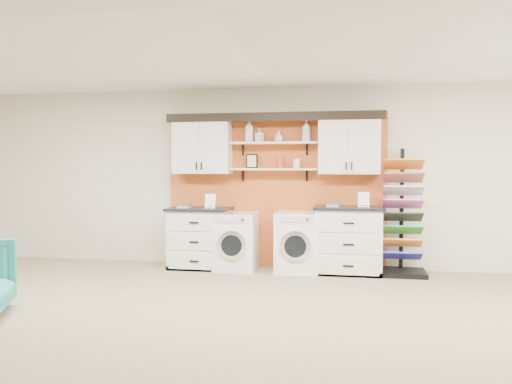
% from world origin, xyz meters
% --- Properties ---
extents(floor, '(10.00, 10.00, 0.00)m').
position_xyz_m(floor, '(0.00, 0.00, 0.00)').
color(floor, gray).
rests_on(floor, ground).
extents(ceiling, '(10.00, 10.00, 0.00)m').
position_xyz_m(ceiling, '(0.00, 0.00, 2.80)').
color(ceiling, white).
rests_on(ceiling, wall_back).
extents(wall_back, '(10.00, 0.00, 10.00)m').
position_xyz_m(wall_back, '(0.00, 4.00, 1.40)').
color(wall_back, beige).
rests_on(wall_back, floor).
extents(accent_panel, '(3.40, 0.07, 2.40)m').
position_xyz_m(accent_panel, '(0.00, 3.96, 1.20)').
color(accent_panel, '#BB5220').
rests_on(accent_panel, wall_back).
extents(upper_cabinet_left, '(0.90, 0.35, 0.84)m').
position_xyz_m(upper_cabinet_left, '(-1.13, 3.79, 1.88)').
color(upper_cabinet_left, silver).
rests_on(upper_cabinet_left, wall_back).
extents(upper_cabinet_right, '(0.90, 0.35, 0.84)m').
position_xyz_m(upper_cabinet_right, '(1.13, 3.79, 1.88)').
color(upper_cabinet_right, silver).
rests_on(upper_cabinet_right, wall_back).
extents(shelf_lower, '(1.32, 0.28, 0.03)m').
position_xyz_m(shelf_lower, '(0.00, 3.80, 1.53)').
color(shelf_lower, silver).
rests_on(shelf_lower, wall_back).
extents(shelf_upper, '(1.32, 0.28, 0.03)m').
position_xyz_m(shelf_upper, '(0.00, 3.80, 1.93)').
color(shelf_upper, silver).
rests_on(shelf_upper, wall_back).
extents(crown_molding, '(3.30, 0.41, 0.13)m').
position_xyz_m(crown_molding, '(0.00, 3.81, 2.33)').
color(crown_molding, black).
rests_on(crown_molding, wall_back).
extents(picture_frame, '(0.18, 0.02, 0.22)m').
position_xyz_m(picture_frame, '(-0.35, 3.85, 1.66)').
color(picture_frame, black).
rests_on(picture_frame, shelf_lower).
extents(canister_red, '(0.11, 0.11, 0.16)m').
position_xyz_m(canister_red, '(0.10, 3.80, 1.62)').
color(canister_red, red).
rests_on(canister_red, shelf_lower).
extents(canister_cream, '(0.10, 0.10, 0.14)m').
position_xyz_m(canister_cream, '(0.35, 3.80, 1.61)').
color(canister_cream, silver).
rests_on(canister_cream, shelf_lower).
extents(base_cabinet_left, '(0.96, 0.66, 0.94)m').
position_xyz_m(base_cabinet_left, '(-1.13, 3.64, 0.47)').
color(base_cabinet_left, silver).
rests_on(base_cabinet_left, floor).
extents(base_cabinet_right, '(1.01, 0.66, 0.98)m').
position_xyz_m(base_cabinet_right, '(1.13, 3.64, 0.49)').
color(base_cabinet_right, silver).
rests_on(base_cabinet_right, floor).
extents(washer, '(0.62, 0.71, 0.86)m').
position_xyz_m(washer, '(-0.55, 3.64, 0.43)').
color(washer, white).
rests_on(washer, floor).
extents(dryer, '(0.64, 0.71, 0.89)m').
position_xyz_m(dryer, '(0.38, 3.64, 0.45)').
color(dryer, white).
rests_on(dryer, floor).
extents(sample_rack, '(0.68, 0.57, 1.84)m').
position_xyz_m(sample_rack, '(1.90, 3.68, 0.57)').
color(sample_rack, black).
rests_on(sample_rack, floor).
extents(soap_bottle_a, '(0.19, 0.19, 0.34)m').
position_xyz_m(soap_bottle_a, '(-0.38, 3.80, 2.12)').
color(soap_bottle_a, silver).
rests_on(soap_bottle_a, shelf_upper).
extents(soap_bottle_b, '(0.13, 0.13, 0.21)m').
position_xyz_m(soap_bottle_b, '(-0.22, 3.80, 2.05)').
color(soap_bottle_b, silver).
rests_on(soap_bottle_b, shelf_upper).
extents(soap_bottle_c, '(0.17, 0.17, 0.17)m').
position_xyz_m(soap_bottle_c, '(0.08, 3.80, 2.03)').
color(soap_bottle_c, silver).
rests_on(soap_bottle_c, shelf_upper).
extents(soap_bottle_d, '(0.15, 0.15, 0.33)m').
position_xyz_m(soap_bottle_d, '(0.49, 3.80, 2.11)').
color(soap_bottle_d, silver).
rests_on(soap_bottle_d, shelf_upper).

